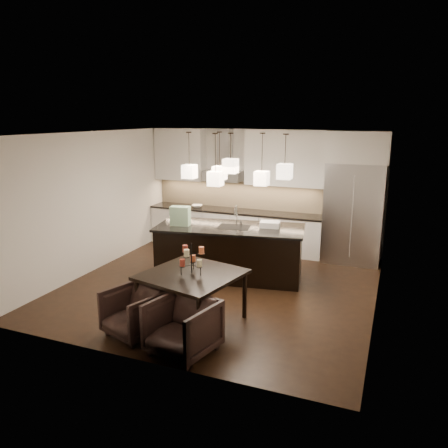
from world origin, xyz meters
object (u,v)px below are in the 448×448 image
at_px(refrigerator, 353,213).
at_px(dining_table, 192,298).
at_px(armchair_right, 183,327).
at_px(island_body, 230,252).
at_px(armchair_left, 134,312).

distance_m(refrigerator, dining_table, 4.39).
height_order(dining_table, armchair_right, dining_table).
bearing_deg(island_body, dining_table, -94.63).
bearing_deg(island_body, refrigerator, 30.76).
bearing_deg(island_body, armchair_right, -90.72).
xyz_separation_m(refrigerator, dining_table, (-1.95, -3.87, -0.68)).
bearing_deg(refrigerator, island_body, -139.63).
relative_size(refrigerator, armchair_left, 2.83).
distance_m(island_body, armchair_right, 2.98).
bearing_deg(refrigerator, armchair_left, -119.25).
bearing_deg(dining_table, armchair_right, -59.42).
distance_m(refrigerator, armchair_right, 5.08).
xyz_separation_m(island_body, armchair_right, (0.46, -2.94, -0.11)).
bearing_deg(refrigerator, armchair_right, -109.32).
bearing_deg(armchair_right, island_body, 113.03).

